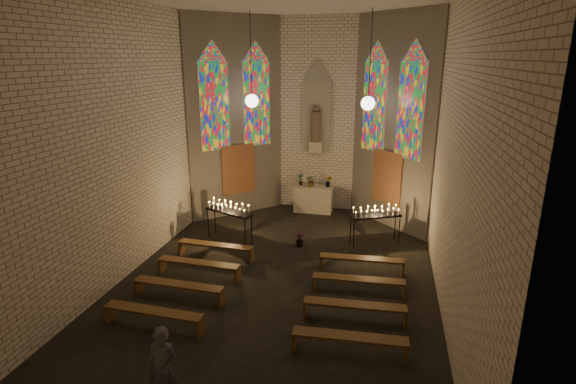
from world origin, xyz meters
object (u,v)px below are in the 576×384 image
object	(u,v)px
votive_stand_left	(229,209)
visitor	(164,370)
votive_stand_right	(376,213)
aisle_flower_pot	(300,239)
altar	(313,199)

from	to	relation	value
votive_stand_left	visitor	size ratio (longest dim) A/B	1.13
votive_stand_right	votive_stand_left	bearing A→B (deg)	164.25
votive_stand_left	visitor	distance (m)	7.10
votive_stand_right	visitor	bearing A→B (deg)	-137.08
aisle_flower_pot	votive_stand_right	distance (m)	2.47
aisle_flower_pot	votive_stand_left	size ratio (longest dim) A/B	0.26
votive_stand_left	altar	bearing A→B (deg)	80.05
altar	votive_stand_left	bearing A→B (deg)	-122.80
altar	votive_stand_right	xyz separation A→B (m)	(2.36, -2.58, 0.50)
altar	votive_stand_right	bearing A→B (deg)	-47.46
votive_stand_left	visitor	xyz separation A→B (m)	(1.37, -6.96, -0.30)
aisle_flower_pot	votive_stand_left	distance (m)	2.41
altar	visitor	size ratio (longest dim) A/B	0.94
votive_stand_left	votive_stand_right	size ratio (longest dim) A/B	1.06
altar	aisle_flower_pot	xyz separation A→B (m)	(0.13, -3.27, -0.28)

